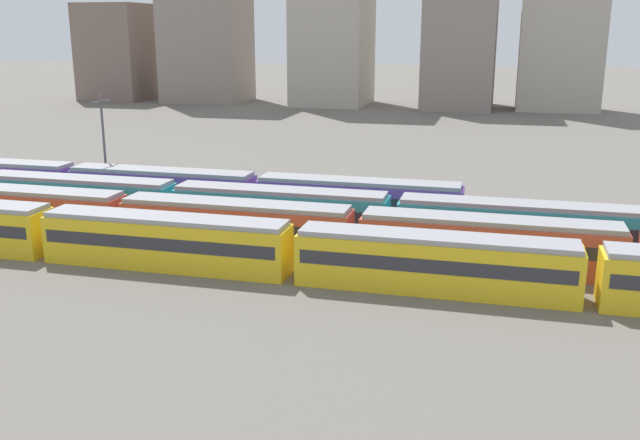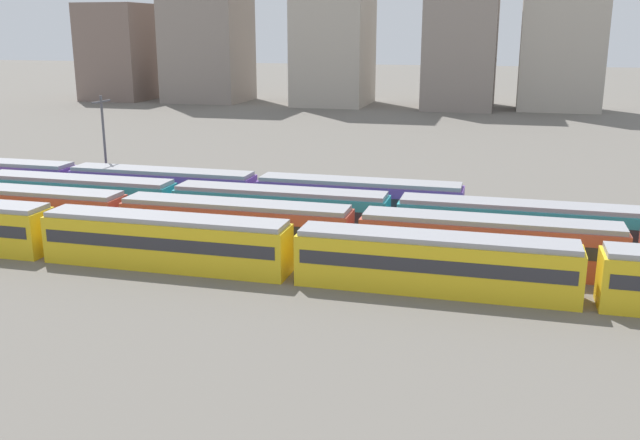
{
  "view_description": "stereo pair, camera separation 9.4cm",
  "coord_description": "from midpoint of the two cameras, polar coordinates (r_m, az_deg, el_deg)",
  "views": [
    {
      "loc": [
        38.46,
        -43.43,
        16.3
      ],
      "look_at": [
        25.08,
        7.8,
        2.04
      ],
      "focal_mm": 39.62,
      "sensor_mm": 36.0,
      "label": 1
    },
    {
      "loc": [
        38.55,
        -43.41,
        16.3
      ],
      "look_at": [
        25.08,
        7.8,
        2.04
      ],
      "focal_mm": 39.62,
      "sensor_mm": 36.0,
      "label": 2
    }
  ],
  "objects": [
    {
      "name": "distant_building_0",
      "position": [
        181.94,
        -15.81,
        12.93
      ],
      "size": [
        14.92,
        17.95,
        22.45
      ],
      "primitive_type": "cube",
      "color": "#7A665B",
      "rests_on": "ground_plane"
    },
    {
      "name": "train_track_1",
      "position": [
        50.71,
        13.42,
        -1.84
      ],
      "size": [
        93.6,
        3.06,
        3.75
      ],
      "color": "#BC4C38",
      "rests_on": "ground_plane"
    },
    {
      "name": "distant_building_1",
      "position": [
        171.77,
        -9.26,
        16.66
      ],
      "size": [
        17.65,
        16.98,
        43.21
      ],
      "primitive_type": "cube",
      "color": "gray",
      "rests_on": "ground_plane"
    },
    {
      "name": "distant_building_4",
      "position": [
        157.84,
        19.12,
        16.07
      ],
      "size": [
        16.53,
        12.38,
        42.45
      ],
      "primitive_type": "cube",
      "color": "#B2A899",
      "rests_on": "ground_plane"
    },
    {
      "name": "train_track_0",
      "position": [
        47.61,
        -2.17,
        -2.54
      ],
      "size": [
        74.7,
        3.06,
        3.75
      ],
      "color": "yellow",
      "rests_on": "ground_plane"
    },
    {
      "name": "distant_building_3",
      "position": [
        157.76,
        11.31,
        14.5
      ],
      "size": [
        14.62,
        21.08,
        31.0
      ],
      "primitive_type": "cube",
      "color": "gray",
      "rests_on": "ground_plane"
    },
    {
      "name": "distant_building_2",
      "position": [
        162.06,
        1.05,
        16.67
      ],
      "size": [
        15.67,
        19.2,
        41.66
      ],
      "primitive_type": "cube",
      "color": "#B2A899",
      "rests_on": "ground_plane"
    },
    {
      "name": "ground_plane",
      "position": [
        66.12,
        -21.58,
        -0.28
      ],
      "size": [
        600.0,
        600.0,
        0.0
      ],
      "primitive_type": "plane",
      "color": "#666059"
    },
    {
      "name": "train_track_2",
      "position": [
        56.3,
        5.89,
        0.18
      ],
      "size": [
        74.7,
        3.06,
        3.75
      ],
      "color": "teal",
      "rests_on": "ground_plane"
    },
    {
      "name": "train_track_3",
      "position": [
        68.15,
        -12.69,
        2.5
      ],
      "size": [
        55.8,
        3.06,
        3.75
      ],
      "color": "#6B429E",
      "rests_on": "ground_plane"
    },
    {
      "name": "catenary_pole_1",
      "position": [
        74.07,
        -17.09,
        6.11
      ],
      "size": [
        0.24,
        3.2,
        10.11
      ],
      "color": "#4C4C51",
      "rests_on": "ground_plane"
    }
  ]
}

